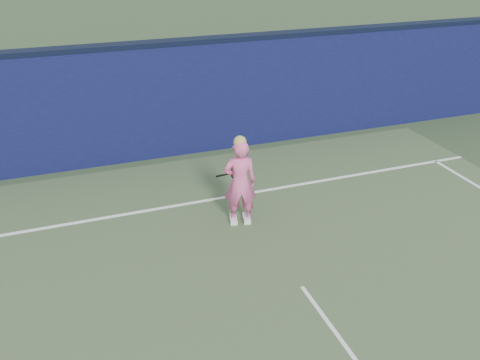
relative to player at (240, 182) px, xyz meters
name	(u,v)px	position (x,y,z in m)	size (l,w,h in m)	color
ground	(336,333)	(0.23, -3.07, -0.80)	(80.00, 80.00, 0.00)	#2E4128
backstop_wall	(199,98)	(0.23, 3.43, 0.45)	(24.00, 0.40, 2.50)	#0C0C37
wall_cap	(197,40)	(0.23, 3.43, 1.75)	(24.00, 0.42, 0.10)	black
player	(240,182)	(0.00, 0.00, 0.00)	(0.64, 0.50, 1.66)	#E65995
racket	(237,173)	(0.09, 0.40, -0.01)	(0.54, 0.28, 0.31)	black
court_lines	(349,350)	(0.23, -3.40, -0.79)	(11.00, 12.04, 0.01)	white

